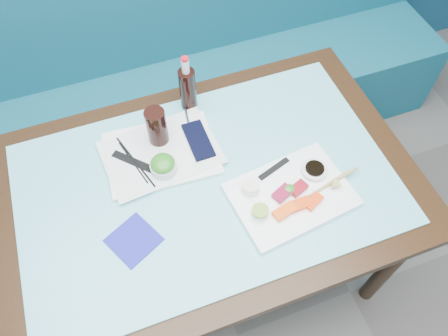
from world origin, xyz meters
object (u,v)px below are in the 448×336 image
object	(u,v)px
dining_table	(207,196)
serving_tray	(161,154)
cola_glass	(157,127)
seaweed_bowl	(163,168)
sashimi_plate	(291,195)
blue_napkin	(134,240)
booth_bench	(155,88)
cola_bottle_body	(188,89)

from	to	relation	value
dining_table	serving_tray	xyz separation A→B (m)	(-0.11, 0.16, 0.10)
cola_glass	serving_tray	bearing A→B (deg)	-100.30
dining_table	seaweed_bowl	xyz separation A→B (m)	(-0.12, 0.08, 0.12)
cola_glass	sashimi_plate	bearing A→B (deg)	-46.68
seaweed_bowl	blue_napkin	size ratio (longest dim) A/B	0.65
booth_bench	sashimi_plate	bearing A→B (deg)	-76.30
dining_table	sashimi_plate	bearing A→B (deg)	-31.07
booth_bench	blue_napkin	xyz separation A→B (m)	(-0.27, -0.96, 0.39)
sashimi_plate	cola_glass	distance (m)	0.50
sashimi_plate	serving_tray	bearing A→B (deg)	132.00
seaweed_bowl	booth_bench	bearing A→B (deg)	81.07
cola_bottle_body	seaweed_bowl	bearing A→B (deg)	-123.42
serving_tray	booth_bench	bearing A→B (deg)	84.45
cola_glass	cola_bottle_body	size ratio (longest dim) A/B	0.84
sashimi_plate	booth_bench	bearing A→B (deg)	96.79
cola_bottle_body	cola_glass	bearing A→B (deg)	-139.80
serving_tray	cola_bottle_body	size ratio (longest dim) A/B	2.19
seaweed_bowl	serving_tray	bearing A→B (deg)	82.41
seaweed_bowl	cola_glass	distance (m)	0.14
serving_tray	seaweed_bowl	xyz separation A→B (m)	(-0.01, -0.07, 0.02)
blue_napkin	booth_bench	bearing A→B (deg)	74.06
blue_napkin	serving_tray	bearing A→B (deg)	59.34
booth_bench	serving_tray	distance (m)	0.79
cola_bottle_body	blue_napkin	distance (m)	0.57
sashimi_plate	blue_napkin	world-z (taller)	sashimi_plate
serving_tray	cola_bottle_body	xyz separation A→B (m)	(0.16, 0.18, 0.08)
seaweed_bowl	blue_napkin	bearing A→B (deg)	-127.31
booth_bench	seaweed_bowl	xyz separation A→B (m)	(-0.12, -0.75, 0.41)
cola_glass	booth_bench	bearing A→B (deg)	81.03
seaweed_bowl	blue_napkin	xyz separation A→B (m)	(-0.16, -0.20, -0.03)
dining_table	blue_napkin	bearing A→B (deg)	-156.49
sashimi_plate	serving_tray	size ratio (longest dim) A/B	1.01
sashimi_plate	serving_tray	xyz separation A→B (m)	(-0.35, 0.30, -0.00)
booth_bench	sashimi_plate	xyz separation A→B (m)	(0.24, -0.98, 0.39)
cola_glass	blue_napkin	world-z (taller)	cola_glass
sashimi_plate	seaweed_bowl	world-z (taller)	seaweed_bowl
cola_glass	cola_bottle_body	world-z (taller)	cola_bottle_body
sashimi_plate	blue_napkin	size ratio (longest dim) A/B	2.81
booth_bench	cola_bottle_body	world-z (taller)	booth_bench
serving_tray	blue_napkin	distance (m)	0.32
cola_glass	dining_table	bearing A→B (deg)	-65.29
sashimi_plate	cola_glass	xyz separation A→B (m)	(-0.34, 0.36, 0.08)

